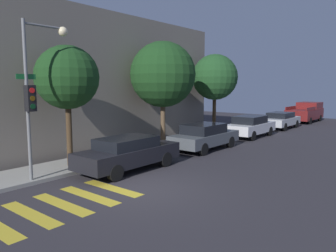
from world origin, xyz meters
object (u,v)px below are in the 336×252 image
(sedan_near_corner, at_px, (128,153))
(sedan_tail_of_row, at_px, (281,120))
(tree_midblock, at_px, (163,75))
(sedan_middle, at_px, (205,136))
(traffic_light_pole, at_px, (37,82))
(tree_near_corner, at_px, (67,78))
(sedan_far_end, at_px, (250,126))
(tree_far_end, at_px, (215,77))
(pickup_truck, at_px, (306,112))

(sedan_near_corner, distance_m, sedan_tail_of_row, 17.12)
(sedan_near_corner, distance_m, tree_midblock, 6.21)
(sedan_middle, xyz_separation_m, sedan_tail_of_row, (11.37, 0.00, -0.03))
(traffic_light_pole, height_order, tree_near_corner, traffic_light_pole)
(sedan_near_corner, height_order, sedan_far_end, sedan_far_end)
(sedan_tail_of_row, xyz_separation_m, tree_far_end, (-6.84, 2.15, 3.33))
(traffic_light_pole, distance_m, sedan_near_corner, 4.44)
(sedan_near_corner, xyz_separation_m, sedan_far_end, (11.45, 0.00, 0.02))
(pickup_truck, relative_size, tree_midblock, 0.90)
(sedan_near_corner, relative_size, tree_midblock, 0.78)
(pickup_truck, bearing_deg, sedan_near_corner, 180.00)
(sedan_far_end, height_order, sedan_tail_of_row, sedan_far_end)
(sedan_middle, distance_m, tree_midblock, 4.09)
(sedan_near_corner, distance_m, pickup_truck, 23.65)
(tree_near_corner, bearing_deg, sedan_tail_of_row, -6.66)
(traffic_light_pole, height_order, sedan_far_end, traffic_light_pole)
(sedan_far_end, xyz_separation_m, tree_midblock, (-6.67, 2.15, 3.32))
(sedan_near_corner, xyz_separation_m, sedan_middle, (5.75, 0.00, 0.00))
(tree_near_corner, xyz_separation_m, tree_midblock, (6.10, 0.00, 0.29))
(tree_near_corner, relative_size, tree_far_end, 0.92)
(sedan_far_end, distance_m, tree_midblock, 7.76)
(pickup_truck, height_order, tree_near_corner, tree_near_corner)
(traffic_light_pole, distance_m, sedan_tail_of_row, 20.51)
(tree_midblock, bearing_deg, tree_far_end, 0.00)
(sedan_far_end, bearing_deg, sedan_middle, 180.00)
(sedan_middle, bearing_deg, sedan_tail_of_row, 0.00)
(traffic_light_pole, distance_m, pickup_truck, 26.95)
(sedan_middle, relative_size, sedan_far_end, 1.02)
(sedan_far_end, relative_size, tree_near_corner, 0.86)
(tree_near_corner, bearing_deg, tree_far_end, 0.00)
(sedan_far_end, xyz_separation_m, tree_near_corner, (-12.77, 2.15, 3.04))
(sedan_near_corner, bearing_deg, pickup_truck, -0.00)
(sedan_near_corner, xyz_separation_m, tree_near_corner, (-1.32, 2.15, 3.05))
(traffic_light_pole, relative_size, sedan_tail_of_row, 1.31)
(traffic_light_pole, relative_size, tree_near_corner, 1.12)
(pickup_truck, relative_size, tree_far_end, 0.94)
(sedan_far_end, distance_m, tree_near_corner, 13.30)
(tree_far_end, bearing_deg, sedan_far_end, -61.51)
(sedan_near_corner, height_order, tree_near_corner, tree_near_corner)
(tree_far_end, bearing_deg, traffic_light_pole, -176.24)
(traffic_light_pole, xyz_separation_m, tree_near_corner, (1.82, 0.88, 0.18))
(traffic_light_pole, bearing_deg, sedan_tail_of_row, -3.59)
(sedan_far_end, bearing_deg, tree_near_corner, 170.43)
(pickup_truck, bearing_deg, traffic_light_pole, 177.28)
(traffic_light_pole, height_order, tree_far_end, traffic_light_pole)
(tree_far_end, bearing_deg, tree_near_corner, 180.00)
(sedan_near_corner, relative_size, sedan_tail_of_row, 1.06)
(traffic_light_pole, relative_size, tree_far_end, 1.02)
(sedan_tail_of_row, height_order, tree_far_end, tree_far_end)
(sedan_middle, height_order, sedan_tail_of_row, sedan_middle)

